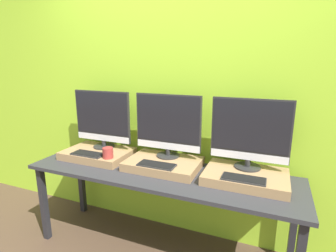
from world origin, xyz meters
name	(u,v)px	position (x,y,z in m)	size (l,w,h in m)	color
wall_back	(177,93)	(0.00, 0.68, 1.30)	(8.00, 0.04, 2.60)	#9ED12D
workbench	(160,179)	(0.00, 0.31, 0.65)	(2.15, 0.61, 0.72)	#2D2D33
wooden_riser_left	(98,154)	(-0.65, 0.39, 0.76)	(0.58, 0.41, 0.07)	#99754C
monitor_left	(102,118)	(-0.65, 0.48, 1.06)	(0.56, 0.19, 0.53)	#282828
keyboard_left	(88,154)	(-0.65, 0.25, 0.80)	(0.29, 0.13, 0.01)	#2D2D2D
mug	(108,153)	(-0.44, 0.25, 0.83)	(0.09, 0.09, 0.09)	#9E332D
wooden_riser_center	(163,164)	(0.00, 0.39, 0.76)	(0.58, 0.41, 0.07)	#99754C
monitor_center	(168,125)	(0.00, 0.48, 1.06)	(0.56, 0.19, 0.53)	#282828
keyboard_center	(157,165)	(0.00, 0.25, 0.80)	(0.29, 0.13, 0.01)	#2D2D2D
wooden_riser_right	(245,177)	(0.65, 0.39, 0.76)	(0.58, 0.41, 0.07)	#99754C
monitor_right	(250,132)	(0.65, 0.48, 1.06)	(0.56, 0.19, 0.53)	#282828
keyboard_right	(244,179)	(0.65, 0.25, 0.80)	(0.29, 0.13, 0.01)	#2D2D2D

